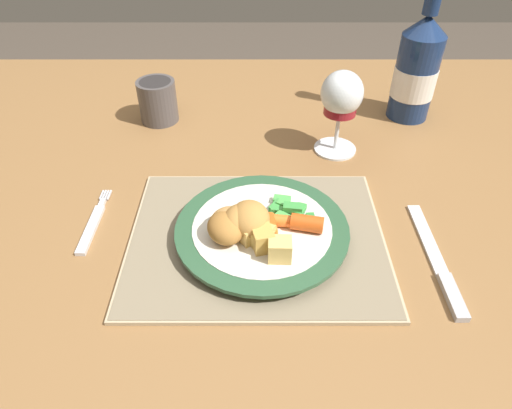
% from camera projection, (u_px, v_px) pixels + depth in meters
% --- Properties ---
extents(ground_plane, '(6.00, 6.00, 0.00)m').
position_uv_depth(ground_plane, '(238.00, 384.00, 1.26)').
color(ground_plane, '#4C4238').
extents(dining_table, '(1.41, 0.90, 0.74)m').
position_uv_depth(dining_table, '(229.00, 202.00, 0.84)').
color(dining_table, olive).
rests_on(dining_table, ground).
extents(placemat, '(0.35, 0.29, 0.01)m').
position_uv_depth(placemat, '(256.00, 238.00, 0.64)').
color(placemat, tan).
rests_on(placemat, dining_table).
extents(dinner_plate, '(0.24, 0.24, 0.02)m').
position_uv_depth(dinner_plate, '(261.00, 231.00, 0.63)').
color(dinner_plate, silver).
rests_on(dinner_plate, placemat).
extents(breaded_croquettes, '(0.09, 0.08, 0.04)m').
position_uv_depth(breaded_croquettes, '(237.00, 222.00, 0.60)').
color(breaded_croquettes, '#B77F3D').
rests_on(breaded_croquettes, dinner_plate).
extents(green_beans_pile, '(0.08, 0.06, 0.02)m').
position_uv_depth(green_beans_pile, '(285.00, 210.00, 0.64)').
color(green_beans_pile, '#4CA84C').
rests_on(green_beans_pile, dinner_plate).
extents(glazed_carrots, '(0.10, 0.04, 0.02)m').
position_uv_depth(glazed_carrots, '(286.00, 225.00, 0.61)').
color(glazed_carrots, '#CC5119').
rests_on(glazed_carrots, dinner_plate).
extents(fork, '(0.02, 0.14, 0.01)m').
position_uv_depth(fork, '(92.00, 225.00, 0.66)').
color(fork, silver).
rests_on(fork, dining_table).
extents(table_knife, '(0.02, 0.21, 0.01)m').
position_uv_depth(table_knife, '(438.00, 266.00, 0.60)').
color(table_knife, silver).
rests_on(table_knife, dining_table).
extents(wine_glass, '(0.07, 0.07, 0.15)m').
position_uv_depth(wine_glass, '(340.00, 98.00, 0.75)').
color(wine_glass, silver).
rests_on(wine_glass, dining_table).
extents(bottle, '(0.08, 0.08, 0.27)m').
position_uv_depth(bottle, '(415.00, 69.00, 0.85)').
color(bottle, navy).
rests_on(bottle, dining_table).
extents(roast_potatoes, '(0.07, 0.06, 0.03)m').
position_uv_depth(roast_potatoes, '(264.00, 240.00, 0.58)').
color(roast_potatoes, gold).
rests_on(roast_potatoes, dinner_plate).
extents(drinking_cup, '(0.07, 0.07, 0.08)m').
position_uv_depth(drinking_cup, '(156.00, 100.00, 0.87)').
color(drinking_cup, '#4C4747').
rests_on(drinking_cup, dining_table).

